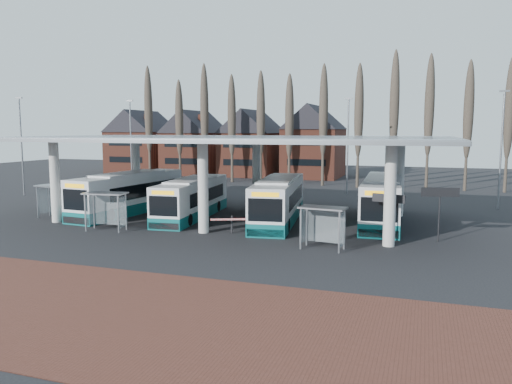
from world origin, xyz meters
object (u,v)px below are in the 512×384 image
(bus_2, at_px, (279,201))
(shelter_2, at_px, (323,218))
(bus_3, at_px, (382,201))
(bus_0, at_px, (129,194))
(bus_1, at_px, (192,199))
(shelter_1, at_px, (107,203))
(shelter_0, at_px, (55,194))

(bus_2, relative_size, shelter_2, 4.33)
(shelter_2, bearing_deg, bus_2, 129.53)
(bus_3, bearing_deg, shelter_2, -107.22)
(bus_0, xyz_separation_m, bus_1, (5.85, -0.21, -0.14))
(bus_3, height_order, shelter_1, bus_3)
(bus_3, relative_size, shelter_0, 4.15)
(shelter_0, bearing_deg, bus_2, 24.47)
(bus_0, distance_m, bus_2, 12.83)
(bus_0, relative_size, bus_2, 1.02)
(shelter_1, height_order, shelter_2, shelter_1)
(bus_1, relative_size, bus_3, 0.91)
(shelter_0, xyz_separation_m, shelter_1, (6.67, -2.74, 0.03))
(bus_0, bearing_deg, shelter_2, -17.50)
(shelter_0, bearing_deg, bus_1, 31.87)
(bus_0, relative_size, shelter_2, 4.41)
(bus_0, bearing_deg, bus_3, 11.90)
(shelter_0, bearing_deg, shelter_1, -11.60)
(bus_1, distance_m, shelter_1, 7.34)
(bus_1, bearing_deg, bus_0, 172.47)
(bus_0, relative_size, shelter_0, 4.12)
(bus_0, height_order, shelter_1, bus_0)
(bus_0, xyz_separation_m, bus_2, (12.83, 0.09, -0.04))
(bus_0, distance_m, shelter_0, 5.74)
(bus_2, bearing_deg, shelter_1, -154.11)
(bus_1, relative_size, bus_2, 0.93)
(bus_2, distance_m, bus_3, 7.72)
(bus_3, distance_m, shelter_1, 19.85)
(shelter_2, bearing_deg, bus_3, 81.96)
(bus_2, distance_m, shelter_2, 8.86)
(bus_3, xyz_separation_m, shelter_2, (-2.53, -9.76, 0.18))
(bus_1, distance_m, shelter_0, 10.64)
(bus_2, xyz_separation_m, bus_3, (7.36, 2.33, 0.06))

